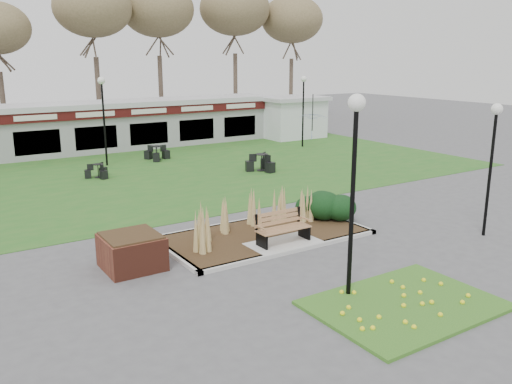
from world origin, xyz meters
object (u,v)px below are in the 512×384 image
brick_planter (132,251)px  bistro_set_b (98,173)px  park_bench (282,227)px  lamp_post_far_right (303,96)px  lamp_post_near_right (493,141)px  lamp_post_mid_right (103,102)px  patio_umbrella (312,126)px  bistro_set_d (157,155)px  lamp_post_near_left (355,152)px  service_hut (292,117)px  food_pavilion (88,127)px  bistro_set_c (262,165)px

brick_planter → bistro_set_b: size_ratio=1.27×
park_bench → lamp_post_far_right: (11.69, 14.14, 2.59)m
lamp_post_near_right → lamp_post_mid_right: (-6.51, 17.58, 0.26)m
lamp_post_mid_right → lamp_post_far_right: 12.24m
lamp_post_mid_right → patio_umbrella: bearing=-8.8°
park_bench → lamp_post_far_right: size_ratio=0.39×
bistro_set_b → lamp_post_near_right: bearing=-62.5°
bistro_set_d → lamp_post_near_left: bearing=-99.1°
service_hut → food_pavilion: bearing=171.7°
bistro_set_d → patio_umbrella: patio_umbrella is taller
lamp_post_far_right → bistro_set_c: bearing=-142.6°
lamp_post_mid_right → lamp_post_far_right: (12.22, -0.74, -0.13)m
service_hut → lamp_post_near_right: 21.85m
lamp_post_near_left → lamp_post_far_right: 21.78m
bistro_set_d → bistro_set_b: bearing=-146.6°
bistro_set_d → food_pavilion: bearing=115.1°
brick_planter → lamp_post_near_left: bearing=-50.8°
lamp_post_near_left → bistro_set_d: (2.98, 18.65, -3.20)m
lamp_post_near_left → patio_umbrella: (12.25, 16.76, -2.05)m
food_pavilion → lamp_post_mid_right: lamp_post_mid_right is taller
bistro_set_b → park_bench: bearing=-81.7°
service_hut → bistro_set_d: (-11.25, -2.85, -1.18)m
lamp_post_mid_right → bistro_set_d: 4.12m
lamp_post_near_right → park_bench: bearing=155.7°
lamp_post_far_right → service_hut: bearing=63.3°
food_pavilion → bistro_set_d: food_pavilion is taller
park_bench → food_pavilion: bearing=90.0°
food_pavilion → service_hut: size_ratio=5.59×
bistro_set_c → lamp_post_near_right: bearing=-87.6°
park_bench → service_hut: service_hut is taller
service_hut → patio_umbrella: size_ratio=1.97×
bistro_set_b → brick_planter: bearing=-102.8°
bistro_set_b → bistro_set_c: size_ratio=0.76×
service_hut → lamp_post_near_left: size_ratio=0.92×
lamp_post_near_right → bistro_set_c: (-0.50, 12.10, -2.74)m
brick_planter → bistro_set_c: (9.88, 8.64, -0.18)m
food_pavilion → bistro_set_b: (-1.79, -7.48, -1.24)m
food_pavilion → patio_umbrella: 13.33m
service_hut → patio_umbrella: service_hut is taller
bistro_set_c → lamp_post_far_right: bearing=37.4°
park_bench → lamp_post_near_right: (5.98, -2.70, 2.45)m
patio_umbrella → food_pavilion: bearing=149.8°
lamp_post_near_left → park_bench: bearing=79.0°
service_hut → lamp_post_mid_right: bearing=-168.5°
lamp_post_mid_right → patio_umbrella: lamp_post_mid_right is taller
patio_umbrella → bistro_set_d: bearing=168.5°
park_bench → lamp_post_near_left: lamp_post_near_left is taller
patio_umbrella → bistro_set_c: bearing=-149.1°
bistro_set_b → bistro_set_d: 4.85m
lamp_post_near_right → bistro_set_b: bearing=117.5°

